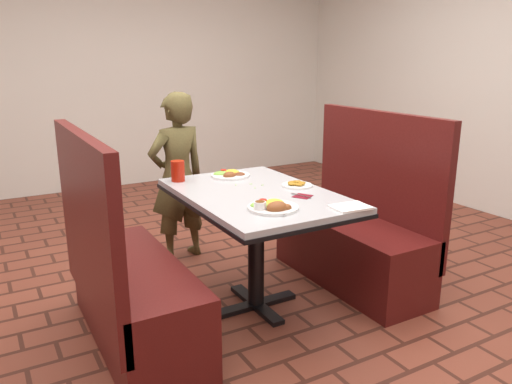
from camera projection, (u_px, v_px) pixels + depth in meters
dining_table at (256, 207)px, 2.98m from camera, size 0.81×1.21×0.75m
booth_bench_left at (127, 286)px, 2.68m from camera, size 0.47×1.20×1.17m
booth_bench_right at (356, 236)px, 3.45m from camera, size 0.47×1.20×1.17m
diner_person at (177, 178)px, 3.77m from camera, size 0.51×0.38×1.28m
near_dinner_plate at (273, 204)px, 2.61m from camera, size 0.27×0.27×0.08m
far_dinner_plate at (230, 173)px, 3.33m from camera, size 0.26×0.26×0.07m
plantain_plate at (297, 185)px, 3.08m from camera, size 0.19×0.19×0.03m
maroon_napkin at (303, 196)px, 2.86m from camera, size 0.13×0.13×0.00m
spoon_utensil at (301, 196)px, 2.86m from camera, size 0.06×0.14×0.00m
red_tumbler at (178, 171)px, 3.20m from camera, size 0.09×0.09×0.13m
paper_napkin at (351, 207)px, 2.64m from camera, size 0.21×0.16×0.01m
knife_utensil at (285, 206)px, 2.64m from camera, size 0.02×0.16×0.00m
fork_utensil at (282, 210)px, 2.56m from camera, size 0.08×0.15×0.00m
lettuce_shreds at (257, 189)px, 3.02m from camera, size 0.28×0.32×0.00m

